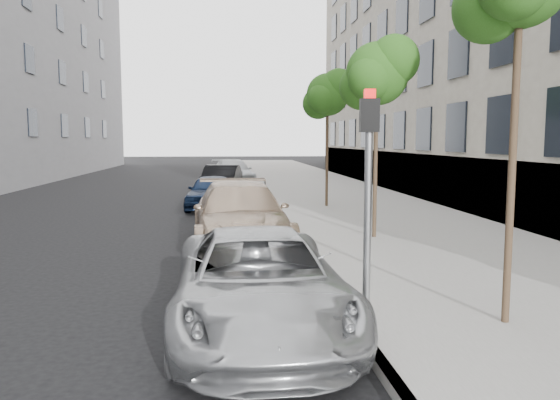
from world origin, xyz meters
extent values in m
plane|color=black|center=(0.00, 0.00, 0.00)|extent=(160.00, 160.00, 0.00)
cube|color=gray|center=(4.30, 24.00, 0.07)|extent=(6.40, 72.00, 0.14)
cube|color=#9E9B93|center=(1.18, 24.00, 0.07)|extent=(0.15, 72.00, 0.14)
cylinder|color=#38281C|center=(3.20, 1.50, 2.71)|extent=(0.10, 0.10, 5.14)
sphere|color=#275816|center=(2.90, 1.75, 4.28)|extent=(0.91, 0.91, 0.91)
cylinder|color=#38281C|center=(3.20, 8.00, 2.51)|extent=(0.10, 0.10, 4.74)
sphere|color=#275816|center=(3.20, 8.00, 4.18)|extent=(1.54, 1.54, 1.54)
sphere|color=#275816|center=(3.55, 7.80, 4.48)|extent=(1.23, 1.23, 1.23)
sphere|color=#275816|center=(2.90, 8.25, 3.88)|extent=(1.16, 1.16, 1.16)
cylinder|color=#38281C|center=(3.20, 14.50, 2.52)|extent=(0.10, 0.10, 4.76)
sphere|color=#275816|center=(3.20, 14.50, 4.20)|extent=(1.54, 1.54, 1.54)
sphere|color=#275816|center=(3.55, 14.30, 4.50)|extent=(1.23, 1.23, 1.23)
sphere|color=#275816|center=(2.90, 14.75, 3.90)|extent=(1.15, 1.15, 1.15)
cylinder|color=#939699|center=(1.30, 1.56, 1.41)|extent=(0.10, 0.10, 2.53)
cube|color=black|center=(1.30, 1.56, 2.88)|extent=(0.26, 0.21, 0.42)
cube|color=red|center=(1.30, 1.56, 3.15)|extent=(0.15, 0.12, 0.12)
imported|color=#AAACAF|center=(-0.10, 1.87, 0.67)|extent=(2.34, 4.88, 1.34)
imported|color=tan|center=(-0.19, 7.56, 0.78)|extent=(2.45, 5.46, 1.55)
imported|color=#0F1B34|center=(-1.07, 15.17, 0.64)|extent=(1.99, 3.93, 1.28)
imported|color=black|center=(-0.71, 19.79, 0.70)|extent=(2.10, 4.45, 1.41)
imported|color=#B5BABE|center=(-0.10, 25.71, 0.72)|extent=(2.73, 5.22, 1.44)
camera|label=1|loc=(-0.53, -5.28, 2.58)|focal=35.00mm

